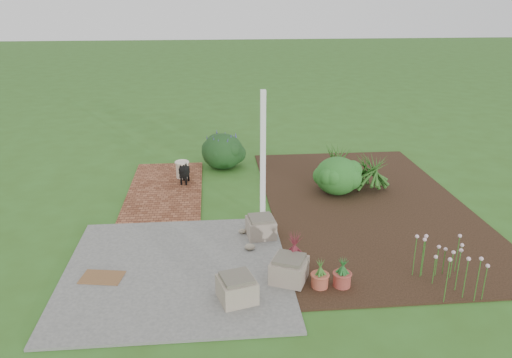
{
  "coord_description": "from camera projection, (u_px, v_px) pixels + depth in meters",
  "views": [
    {
      "loc": [
        -0.63,
        -8.69,
        4.11
      ],
      "look_at": [
        0.2,
        0.4,
        0.7
      ],
      "focal_mm": 35.0,
      "sensor_mm": 36.0,
      "label": 1
    }
  ],
  "objects": [
    {
      "name": "stone_trough_mid",
      "position": [
        289.0,
        270.0,
        7.48
      ],
      "size": [
        0.67,
        0.67,
        0.34
      ],
      "primitive_type": "cube",
      "rotation": [
        0.0,
        0.0,
        -0.43
      ],
      "color": "gray",
      "rests_on": "concrete_patio"
    },
    {
      "name": "cream_ceramic_urn",
      "position": [
        182.0,
        170.0,
        11.66
      ],
      "size": [
        0.37,
        0.37,
        0.39
      ],
      "primitive_type": "cylinder",
      "rotation": [
        0.0,
        0.0,
        0.35
      ],
      "color": "beige",
      "rests_on": "brick_path"
    },
    {
      "name": "brick_path",
      "position": [
        165.0,
        189.0,
        11.08
      ],
      "size": [
        1.6,
        3.5,
        0.04
      ],
      "primitive_type": "cube",
      "color": "brown",
      "rests_on": "ground"
    },
    {
      "name": "pink_flower_patch",
      "position": [
        443.0,
        264.0,
        7.33
      ],
      "size": [
        1.14,
        1.14,
        0.68
      ],
      "primitive_type": null,
      "rotation": [
        0.0,
        0.0,
        -0.07
      ],
      "color": "#113D0F",
      "rests_on": "garden_bed"
    },
    {
      "name": "coir_doormat",
      "position": [
        102.0,
        277.0,
        7.59
      ],
      "size": [
        0.68,
        0.5,
        0.02
      ],
      "primitive_type": "cube",
      "rotation": [
        0.0,
        0.0,
        -0.17
      ],
      "color": "brown",
      "rests_on": "concrete_patio"
    },
    {
      "name": "purple_flowering_bush",
      "position": [
        223.0,
        150.0,
        12.39
      ],
      "size": [
        1.12,
        1.12,
        0.88
      ],
      "primitive_type": "ellipsoid",
      "rotation": [
        0.0,
        0.0,
        -0.08
      ],
      "color": "black",
      "rests_on": "ground"
    },
    {
      "name": "terracotta_pot_small_right",
      "position": [
        342.0,
        279.0,
        7.37
      ],
      "size": [
        0.28,
        0.28,
        0.22
      ],
      "primitive_type": "cylinder",
      "rotation": [
        0.0,
        0.0,
        -0.1
      ],
      "color": "#973D33",
      "rests_on": "garden_bed"
    },
    {
      "name": "agapanthus_clump_back",
      "position": [
        370.0,
        168.0,
        10.91
      ],
      "size": [
        1.27,
        1.27,
        0.96
      ],
      "primitive_type": null,
      "rotation": [
        0.0,
        0.0,
        -0.22
      ],
      "color": "#133C16",
      "rests_on": "garden_bed"
    },
    {
      "name": "veranda_post",
      "position": [
        263.0,
        157.0,
        9.28
      ],
      "size": [
        0.1,
        0.1,
        2.5
      ],
      "primitive_type": "cube",
      "color": "white",
      "rests_on": "ground"
    },
    {
      "name": "evergreen_shrub",
      "position": [
        337.0,
        175.0,
        10.73
      ],
      "size": [
        1.14,
        1.14,
        0.82
      ],
      "primitive_type": "ellipsoid",
      "rotation": [
        0.0,
        0.0,
        -0.2
      ],
      "color": "#15420F",
      "rests_on": "garden_bed"
    },
    {
      "name": "concrete_patio",
      "position": [
        177.0,
        270.0,
        7.85
      ],
      "size": [
        3.5,
        3.5,
        0.04
      ],
      "primitive_type": "cube",
      "color": "#595957",
      "rests_on": "ground"
    },
    {
      "name": "terracotta_pot_bronze",
      "position": [
        294.0,
        265.0,
        7.7
      ],
      "size": [
        0.43,
        0.43,
        0.28
      ],
      "primitive_type": "cylinder",
      "rotation": [
        0.0,
        0.0,
        -0.25
      ],
      "color": "#AD523A",
      "rests_on": "garden_bed"
    },
    {
      "name": "black_dog",
      "position": [
        184.0,
        172.0,
        11.26
      ],
      "size": [
        0.22,
        0.55,
        0.47
      ],
      "rotation": [
        0.0,
        0.0,
        -0.17
      ],
      "color": "black",
      "rests_on": "brick_path"
    },
    {
      "name": "ground",
      "position": [
        248.0,
        221.0,
        9.6
      ],
      "size": [
        80.0,
        80.0,
        0.0
      ],
      "primitive_type": "plane",
      "color": "#335B1D",
      "rests_on": "ground"
    },
    {
      "name": "garden_bed",
      "position": [
        367.0,
        205.0,
        10.27
      ],
      "size": [
        4.0,
        7.0,
        0.03
      ],
      "primitive_type": "cube",
      "color": "black",
      "rests_on": "ground"
    },
    {
      "name": "stone_trough_far",
      "position": [
        261.0,
        228.0,
        8.85
      ],
      "size": [
        0.53,
        0.53,
        0.32
      ],
      "primitive_type": "cube",
      "rotation": [
        0.0,
        0.0,
        0.11
      ],
      "color": "#73695A",
      "rests_on": "concrete_patio"
    },
    {
      "name": "stone_trough_near",
      "position": [
        237.0,
        289.0,
        7.0
      ],
      "size": [
        0.61,
        0.61,
        0.33
      ],
      "primitive_type": "cube",
      "rotation": [
        0.0,
        0.0,
        0.27
      ],
      "color": "#7A705C",
      "rests_on": "concrete_patio"
    },
    {
      "name": "terracotta_pot_small_left",
      "position": [
        320.0,
        280.0,
        7.35
      ],
      "size": [
        0.33,
        0.33,
        0.21
      ],
      "primitive_type": "cylinder",
      "rotation": [
        0.0,
        0.0,
        -0.39
      ],
      "color": "#A64D38",
      "rests_on": "garden_bed"
    },
    {
      "name": "agapanthus_clump_front",
      "position": [
        337.0,
        158.0,
        11.68
      ],
      "size": [
        1.32,
        1.32,
        0.9
      ],
      "primitive_type": null,
      "rotation": [
        0.0,
        0.0,
        -0.39
      ],
      "color": "#0B3A0D",
      "rests_on": "garden_bed"
    }
  ]
}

